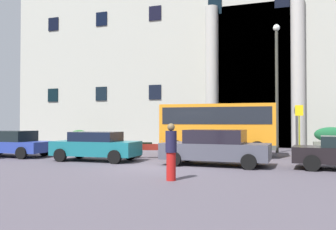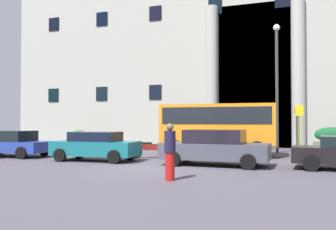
% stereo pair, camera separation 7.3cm
% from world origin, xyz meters
% --- Properties ---
extents(ground_plane, '(80.00, 64.00, 0.12)m').
position_xyz_m(ground_plane, '(0.00, 0.00, -0.06)').
color(ground_plane, '#4E4852').
extents(office_building_facade, '(37.25, 9.73, 19.68)m').
position_xyz_m(office_building_facade, '(0.01, 17.48, 9.83)').
color(office_building_facade, '#A9AA9D').
rests_on(office_building_facade, ground_plane).
extents(orange_minibus, '(6.26, 2.91, 2.84)m').
position_xyz_m(orange_minibus, '(1.67, 5.50, 1.69)').
color(orange_minibus, orange).
rests_on(orange_minibus, ground_plane).
extents(bus_stop_sign, '(0.44, 0.08, 2.83)m').
position_xyz_m(bus_stop_sign, '(5.94, 7.38, 1.74)').
color(bus_stop_sign, '#939817').
rests_on(bus_stop_sign, ground_plane).
extents(hedge_planter_entrance_left, '(1.49, 0.86, 1.26)m').
position_xyz_m(hedge_planter_entrance_left, '(-10.51, 10.47, 0.61)').
color(hedge_planter_entrance_left, gray).
rests_on(hedge_planter_entrance_left, ground_plane).
extents(hedge_planter_far_west, '(2.13, 0.77, 1.56)m').
position_xyz_m(hedge_planter_far_west, '(7.92, 10.58, 0.75)').
color(hedge_planter_far_west, '#646859').
rests_on(hedge_planter_far_west, ground_plane).
extents(hedge_planter_far_east, '(1.47, 0.92, 1.53)m').
position_xyz_m(hedge_planter_far_east, '(1.48, 10.14, 0.74)').
color(hedge_planter_far_east, '#6A695B').
rests_on(hedge_planter_far_east, ground_plane).
extents(parked_sedan_far, '(4.61, 2.19, 1.53)m').
position_xyz_m(parked_sedan_far, '(2.39, 1.13, 0.78)').
color(parked_sedan_far, '#444551').
rests_on(parked_sedan_far, ground_plane).
extents(parked_compact_extra, '(4.55, 2.15, 1.40)m').
position_xyz_m(parked_compact_extra, '(-8.92, 1.38, 0.72)').
color(parked_compact_extra, '#263A94').
rests_on(parked_compact_extra, ground_plane).
extents(parked_sedan_second, '(4.17, 2.00, 1.40)m').
position_xyz_m(parked_sedan_second, '(-3.40, 1.02, 0.72)').
color(parked_sedan_second, '#17646E').
rests_on(parked_sedan_second, ground_plane).
extents(scooter_by_planter, '(2.01, 0.79, 0.89)m').
position_xyz_m(scooter_by_planter, '(1.54, 3.07, 0.46)').
color(scooter_by_planter, black).
rests_on(scooter_by_planter, ground_plane).
extents(motorcycle_far_end, '(2.01, 0.69, 0.89)m').
position_xyz_m(motorcycle_far_end, '(-1.45, 3.06, 0.46)').
color(motorcycle_far_end, black).
rests_on(motorcycle_far_end, ground_plane).
extents(motorcycle_near_kerb, '(2.02, 0.60, 0.89)m').
position_xyz_m(motorcycle_near_kerb, '(7.17, 2.99, 0.46)').
color(motorcycle_near_kerb, black).
rests_on(motorcycle_near_kerb, ground_plane).
extents(pedestrian_woman_with_bag, '(0.36, 0.36, 1.82)m').
position_xyz_m(pedestrian_woman_with_bag, '(1.84, -3.25, 0.92)').
color(pedestrian_woman_with_bag, '#AD1715').
rests_on(pedestrian_woman_with_bag, ground_plane).
extents(lamppost_plaza_centre, '(0.40, 0.40, 7.89)m').
position_xyz_m(lamppost_plaza_centre, '(4.69, 8.71, 4.57)').
color(lamppost_plaza_centre, '#3A3B32').
rests_on(lamppost_plaza_centre, ground_plane).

